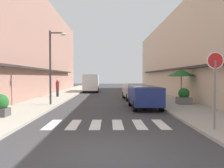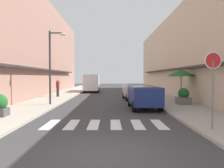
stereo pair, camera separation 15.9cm
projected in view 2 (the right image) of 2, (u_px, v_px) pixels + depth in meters
ground_plane at (108, 98)px, 23.72m from camera, size 95.90×95.90×0.00m
sidewalk_left at (57, 97)px, 23.68m from camera, size 3.15×61.03×0.12m
sidewalk_right at (158, 97)px, 23.76m from camera, size 3.15×61.03×0.12m
building_row_left at (21, 46)px, 24.67m from camera, size 5.50×41.23×10.55m
building_row_right at (195, 55)px, 24.84m from camera, size 5.50×41.23×8.75m
crosswalk at (105, 124)px, 10.34m from camera, size 5.20×2.20×0.01m
parked_car_near at (144, 95)px, 15.36m from camera, size 1.85×4.13×1.47m
parked_car_mid at (134, 90)px, 21.49m from camera, size 1.97×4.42×1.47m
delivery_van at (92, 82)px, 32.21m from camera, size 2.08×5.43×2.37m
round_street_sign at (213, 70)px, 8.80m from camera, size 0.65×0.07×2.89m
street_lamp at (53, 59)px, 16.85m from camera, size 1.19×0.28×5.22m
cafe_umbrella at (181, 73)px, 18.22m from camera, size 2.23×2.23×2.54m
planter_midblock at (184, 97)px, 16.99m from camera, size 0.94×0.94×1.16m
pedestrian_walking_near at (58, 87)px, 23.45m from camera, size 0.34×0.34×1.73m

